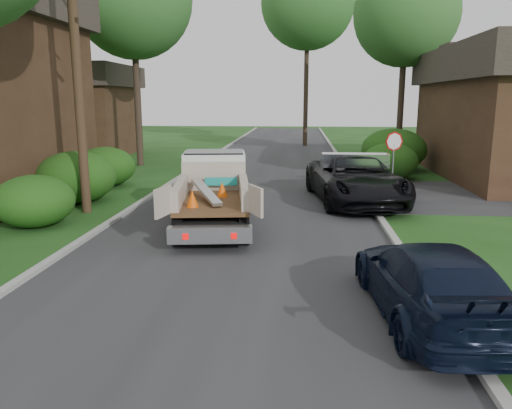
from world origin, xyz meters
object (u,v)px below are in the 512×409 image
object	(u,v)px
black_pickup	(355,179)
navy_suv	(430,281)
tree_center_far	(308,2)
house_left_far	(74,109)
flatbed_truck	(214,185)
utility_pole	(76,51)
tree_right_far	(406,14)
stop_sign	(394,150)

from	to	relation	value
black_pickup	navy_suv	distance (m)	9.90
tree_center_far	black_pickup	world-z (taller)	tree_center_far
navy_suv	house_left_far	bearing A→B (deg)	-59.52
flatbed_truck	utility_pole	bearing A→B (deg)	161.02
navy_suv	flatbed_truck	bearing A→B (deg)	-58.56
tree_center_far	navy_suv	bearing A→B (deg)	-86.83
tree_right_far	black_pickup	bearing A→B (deg)	-107.19
black_pickup	navy_suv	xyz separation A→B (m)	(0.20, -9.90, -0.19)
tree_right_far	utility_pole	bearing A→B (deg)	-130.84
utility_pole	tree_right_far	world-z (taller)	tree_right_far
house_left_far	tree_right_far	xyz separation A→B (m)	(21.00, -2.00, 5.43)
utility_pole	tree_center_far	world-z (taller)	tree_center_far
stop_sign	flatbed_truck	world-z (taller)	stop_sign
tree_center_far	black_pickup	bearing A→B (deg)	-85.95
stop_sign	tree_center_far	bearing A→B (deg)	98.66
stop_sign	tree_right_far	xyz separation A→B (m)	(2.30, 11.00, 6.70)
tree_center_far	navy_suv	xyz separation A→B (m)	(1.80, -32.50, -10.31)
stop_sign	black_pickup	distance (m)	2.45
utility_pole	flatbed_truck	size ratio (longest dim) A/B	1.76
house_left_far	flatbed_truck	distance (m)	21.88
tree_right_far	black_pickup	xyz separation A→B (m)	(-3.90, -12.60, -7.62)
tree_center_far	black_pickup	size ratio (longest dim) A/B	2.38
stop_sign	tree_center_far	size ratio (longest dim) A/B	0.17
utility_pole	navy_suv	size ratio (longest dim) A/B	2.18
tree_right_far	navy_suv	xyz separation A→B (m)	(-3.70, -22.50, -7.81)
utility_pole	tree_center_far	xyz separation A→B (m)	(7.48, 25.02, 5.81)
tree_right_far	tree_center_far	size ratio (longest dim) A/B	0.79
tree_right_far	black_pickup	distance (m)	15.24
house_left_far	tree_center_far	distance (m)	19.16
stop_sign	house_left_far	xyz separation A→B (m)	(-18.70, 13.00, 1.27)
black_pickup	utility_pole	bearing A→B (deg)	-173.15
stop_sign	black_pickup	size ratio (longest dim) A/B	0.40
house_left_far	flatbed_truck	size ratio (longest dim) A/B	1.33
house_left_far	black_pickup	bearing A→B (deg)	-40.50
utility_pole	stop_sign	bearing A→B (deg)	20.62
tree_right_far	flatbed_truck	bearing A→B (deg)	-118.25
tree_right_far	flatbed_truck	world-z (taller)	tree_right_far
house_left_far	black_pickup	distance (m)	22.59
house_left_far	navy_suv	xyz separation A→B (m)	(17.30, -24.50, -2.39)
utility_pole	black_pickup	distance (m)	10.34
stop_sign	navy_suv	bearing A→B (deg)	-96.94
navy_suv	black_pickup	bearing A→B (deg)	-93.59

